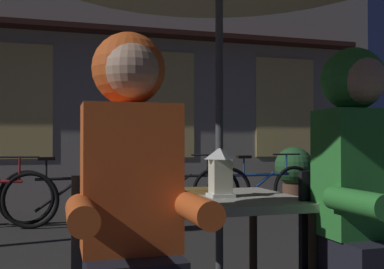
{
  "coord_description": "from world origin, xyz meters",
  "views": [
    {
      "loc": [
        -0.73,
        -2.02,
        1.0
      ],
      "look_at": [
        0.0,
        0.46,
        1.04
      ],
      "focal_mm": 42.72,
      "sensor_mm": 36.0,
      "label": 1
    }
  ],
  "objects_px": {
    "person_left_hooded": "(132,185)",
    "bicycle_fifth": "(262,189)",
    "cafe_table": "(219,218)",
    "bicycle_fourth": "(179,191)",
    "potted_plant": "(294,171)",
    "person_right_hooded": "(365,178)",
    "book": "(190,191)",
    "lantern": "(220,171)",
    "chair_right": "(357,262)",
    "bicycle_third": "(70,195)"
  },
  "relations": [
    {
      "from": "person_left_hooded",
      "to": "bicycle_fourth",
      "type": "bearing_deg",
      "value": 73.25
    },
    {
      "from": "cafe_table",
      "to": "bicycle_third",
      "type": "height_order",
      "value": "bicycle_third"
    },
    {
      "from": "cafe_table",
      "to": "person_left_hooded",
      "type": "relative_size",
      "value": 0.53
    },
    {
      "from": "bicycle_fourth",
      "to": "cafe_table",
      "type": "bearing_deg",
      "value": -101.86
    },
    {
      "from": "cafe_table",
      "to": "person_left_hooded",
      "type": "height_order",
      "value": "person_left_hooded"
    },
    {
      "from": "bicycle_fourth",
      "to": "book",
      "type": "distance_m",
      "value": 3.82
    },
    {
      "from": "chair_right",
      "to": "potted_plant",
      "type": "distance_m",
      "value": 5.34
    },
    {
      "from": "book",
      "to": "bicycle_fifth",
      "type": "bearing_deg",
      "value": 69.81
    },
    {
      "from": "person_left_hooded",
      "to": "bicycle_fifth",
      "type": "bearing_deg",
      "value": 59.57
    },
    {
      "from": "lantern",
      "to": "cafe_table",
      "type": "bearing_deg",
      "value": 78.77
    },
    {
      "from": "chair_right",
      "to": "bicycle_fourth",
      "type": "bearing_deg",
      "value": 85.52
    },
    {
      "from": "lantern",
      "to": "potted_plant",
      "type": "xyz_separation_m",
      "value": [
        2.84,
        4.44,
        -0.32
      ]
    },
    {
      "from": "bicycle_fifth",
      "to": "potted_plant",
      "type": "distance_m",
      "value": 1.11
    },
    {
      "from": "lantern",
      "to": "person_right_hooded",
      "type": "height_order",
      "value": "person_right_hooded"
    },
    {
      "from": "cafe_table",
      "to": "lantern",
      "type": "bearing_deg",
      "value": -101.23
    },
    {
      "from": "bicycle_fourth",
      "to": "bicycle_fifth",
      "type": "height_order",
      "value": "same"
    },
    {
      "from": "person_left_hooded",
      "to": "cafe_table",
      "type": "bearing_deg",
      "value": 41.57
    },
    {
      "from": "cafe_table",
      "to": "person_left_hooded",
      "type": "xyz_separation_m",
      "value": [
        -0.48,
        -0.43,
        0.21
      ]
    },
    {
      "from": "lantern",
      "to": "bicycle_third",
      "type": "bearing_deg",
      "value": 98.64
    },
    {
      "from": "cafe_table",
      "to": "book",
      "type": "distance_m",
      "value": 0.23
    },
    {
      "from": "cafe_table",
      "to": "bicycle_third",
      "type": "relative_size",
      "value": 0.44
    },
    {
      "from": "lantern",
      "to": "bicycle_fourth",
      "type": "height_order",
      "value": "lantern"
    },
    {
      "from": "cafe_table",
      "to": "potted_plant",
      "type": "relative_size",
      "value": 0.8
    },
    {
      "from": "chair_right",
      "to": "bicycle_fifth",
      "type": "relative_size",
      "value": 0.52
    },
    {
      "from": "lantern",
      "to": "bicycle_third",
      "type": "xyz_separation_m",
      "value": [
        -0.58,
        3.85,
        -0.51
      ]
    },
    {
      "from": "person_left_hooded",
      "to": "person_right_hooded",
      "type": "relative_size",
      "value": 1.0
    },
    {
      "from": "lantern",
      "to": "potted_plant",
      "type": "relative_size",
      "value": 0.25
    },
    {
      "from": "person_right_hooded",
      "to": "bicycle_fifth",
      "type": "xyz_separation_m",
      "value": [
        1.5,
        4.18,
        -0.5
      ]
    },
    {
      "from": "person_right_hooded",
      "to": "bicycle_third",
      "type": "bearing_deg",
      "value": 104.07
    },
    {
      "from": "cafe_table",
      "to": "bicycle_fourth",
      "type": "xyz_separation_m",
      "value": [
        0.81,
        3.87,
        -0.29
      ]
    },
    {
      "from": "cafe_table",
      "to": "bicycle_fourth",
      "type": "distance_m",
      "value": 3.96
    },
    {
      "from": "bicycle_third",
      "to": "bicycle_fifth",
      "type": "bearing_deg",
      "value": -1.69
    },
    {
      "from": "lantern",
      "to": "book",
      "type": "bearing_deg",
      "value": 114.63
    },
    {
      "from": "bicycle_fifth",
      "to": "bicycle_fourth",
      "type": "bearing_deg",
      "value": 174.56
    },
    {
      "from": "lantern",
      "to": "book",
      "type": "xyz_separation_m",
      "value": [
        -0.09,
        0.19,
        -0.11
      ]
    },
    {
      "from": "person_right_hooded",
      "to": "cafe_table",
      "type": "bearing_deg",
      "value": 138.43
    },
    {
      "from": "person_right_hooded",
      "to": "book",
      "type": "bearing_deg",
      "value": 133.43
    },
    {
      "from": "chair_right",
      "to": "book",
      "type": "height_order",
      "value": "chair_right"
    },
    {
      "from": "person_left_hooded",
      "to": "book",
      "type": "bearing_deg",
      "value": 57.15
    },
    {
      "from": "potted_plant",
      "to": "bicycle_fourth",
      "type": "bearing_deg",
      "value": -164.58
    },
    {
      "from": "person_left_hooded",
      "to": "book",
      "type": "xyz_separation_m",
      "value": [
        0.39,
        0.6,
        -0.09
      ]
    },
    {
      "from": "bicycle_third",
      "to": "book",
      "type": "relative_size",
      "value": 8.38
    },
    {
      "from": "bicycle_fourth",
      "to": "potted_plant",
      "type": "bearing_deg",
      "value": 15.42
    },
    {
      "from": "bicycle_fourth",
      "to": "book",
      "type": "relative_size",
      "value": 8.36
    },
    {
      "from": "lantern",
      "to": "book",
      "type": "distance_m",
      "value": 0.24
    },
    {
      "from": "person_left_hooded",
      "to": "person_right_hooded",
      "type": "xyz_separation_m",
      "value": [
        0.96,
        0.0,
        0.0
      ]
    },
    {
      "from": "chair_right",
      "to": "person_right_hooded",
      "type": "distance_m",
      "value": 0.36
    },
    {
      "from": "chair_right",
      "to": "bicycle_fifth",
      "type": "bearing_deg",
      "value": 70.06
    },
    {
      "from": "lantern",
      "to": "potted_plant",
      "type": "height_order",
      "value": "lantern"
    },
    {
      "from": "bicycle_fifth",
      "to": "cafe_table",
      "type": "bearing_deg",
      "value": -117.75
    }
  ]
}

